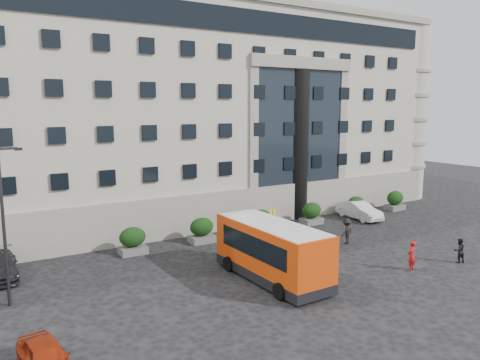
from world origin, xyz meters
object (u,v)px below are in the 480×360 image
at_px(street_lamp, 5,220).
at_px(white_taxi, 359,210).
at_px(hedge_e, 356,206).
at_px(bus_stop_sign, 272,220).
at_px(hedge_a, 133,241).
at_px(pedestrian_c, 347,231).
at_px(hedge_f, 395,200).
at_px(pedestrian_a, 411,256).
at_px(hedge_c, 261,221).
at_px(hedge_d, 312,213).
at_px(hedge_b, 202,230).
at_px(parked_car_a, 46,358).
at_px(minibus, 272,249).
at_px(pedestrian_b, 459,250).

distance_m(street_lamp, white_taxi, 28.81).
bearing_deg(hedge_e, bus_stop_sign, -166.08).
distance_m(hedge_a, pedestrian_c, 15.13).
xyz_separation_m(hedge_a, street_lamp, (-7.94, -4.80, 3.44)).
distance_m(hedge_f, pedestrian_a, 17.43).
xyz_separation_m(hedge_c, bus_stop_sign, (-0.90, -2.80, 0.80)).
distance_m(hedge_d, white_taxi, 4.84).
relative_size(hedge_a, pedestrian_c, 0.99).
bearing_deg(hedge_b, hedge_f, 0.00).
xyz_separation_m(hedge_a, pedestrian_a, (13.31, -11.95, -0.01)).
xyz_separation_m(bus_stop_sign, parked_car_a, (-17.00, -9.43, -1.10)).
bearing_deg(bus_stop_sign, hedge_f, 9.63).
bearing_deg(pedestrian_a, minibus, -39.54).
relative_size(street_lamp, pedestrian_b, 5.07).
bearing_deg(street_lamp, hedge_c, 14.67).
xyz_separation_m(minibus, white_taxi, (15.16, 7.96, -1.06)).
bearing_deg(hedge_d, white_taxi, -9.53).
distance_m(hedge_f, parked_car_a, 35.66).
xyz_separation_m(hedge_f, parked_car_a, (-33.50, -12.23, -0.29)).
relative_size(hedge_d, pedestrian_c, 0.99).
bearing_deg(hedge_b, street_lamp, -159.93).
relative_size(hedge_b, hedge_f, 1.00).
relative_size(hedge_a, parked_car_a, 0.49).
height_order(white_taxi, pedestrian_b, pedestrian_b).
height_order(hedge_e, white_taxi, hedge_e).
relative_size(white_taxi, pedestrian_b, 2.93).
distance_m(pedestrian_a, pedestrian_b, 3.84).
relative_size(hedge_f, bus_stop_sign, 0.73).
distance_m(minibus, pedestrian_c, 9.30).
distance_m(hedge_b, pedestrian_c, 10.52).
xyz_separation_m(hedge_b, pedestrian_b, (11.89, -12.59, -0.14)).
bearing_deg(hedge_c, hedge_e, 0.00).
height_order(hedge_d, pedestrian_b, hedge_d).
bearing_deg(hedge_c, minibus, -120.63).
bearing_deg(white_taxi, pedestrian_c, -138.84).
height_order(bus_stop_sign, parked_car_a, bus_stop_sign).
height_order(parked_car_a, white_taxi, white_taxi).
height_order(minibus, white_taxi, minibus).
relative_size(hedge_e, street_lamp, 0.23).
xyz_separation_m(hedge_c, pedestrian_a, (2.91, -11.95, -0.01)).
bearing_deg(hedge_a, minibus, -59.26).
bearing_deg(hedge_f, hedge_e, 180.00).
distance_m(hedge_a, hedge_c, 10.40).
distance_m(bus_stop_sign, minibus, 7.35).
bearing_deg(pedestrian_a, hedge_b, -73.90).
xyz_separation_m(parked_car_a, white_taxi, (27.87, 11.43, 0.13)).
bearing_deg(white_taxi, street_lamp, -168.80).
distance_m(hedge_a, hedge_e, 20.80).
relative_size(hedge_e, parked_car_a, 0.49).
xyz_separation_m(hedge_d, hedge_e, (5.20, 0.00, 0.00)).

